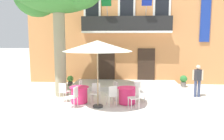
% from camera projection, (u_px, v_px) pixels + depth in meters
% --- Properties ---
extents(ground_plane, '(120.00, 120.00, 0.00)m').
position_uv_depth(ground_plane, '(115.00, 104.00, 10.35)').
color(ground_plane, silver).
extents(building_facade, '(13.00, 5.09, 7.50)m').
position_uv_depth(building_facade, '(127.00, 27.00, 16.72)').
color(building_facade, '#CC844C').
rests_on(building_facade, ground).
extents(entrance_step_platform, '(6.30, 2.44, 0.25)m').
position_uv_depth(entrance_step_platform, '(126.00, 85.00, 14.04)').
color(entrance_step_platform, silver).
rests_on(entrance_step_platform, ground).
extents(cafe_table_near_tree, '(0.86, 0.86, 0.76)m').
position_uv_depth(cafe_table_near_tree, '(127.00, 96.00, 10.34)').
color(cafe_table_near_tree, '#E52D66').
rests_on(cafe_table_near_tree, ground).
extents(cafe_chair_near_tree_0, '(0.55, 0.55, 0.91)m').
position_uv_depth(cafe_chair_near_tree_0, '(118.00, 89.00, 10.95)').
color(cafe_chair_near_tree_0, silver).
rests_on(cafe_chair_near_tree_0, ground).
extents(cafe_chair_near_tree_1, '(0.53, 0.53, 0.91)m').
position_uv_depth(cafe_chair_near_tree_1, '(112.00, 94.00, 9.99)').
color(cafe_chair_near_tree_1, silver).
rests_on(cafe_chair_near_tree_1, ground).
extents(cafe_chair_near_tree_2, '(0.52, 0.52, 0.91)m').
position_uv_depth(cafe_chair_near_tree_2, '(135.00, 96.00, 9.64)').
color(cafe_chair_near_tree_2, silver).
rests_on(cafe_chair_near_tree_2, ground).
extents(cafe_chair_near_tree_3, '(0.56, 0.56, 0.91)m').
position_uv_depth(cafe_chair_near_tree_3, '(139.00, 90.00, 10.80)').
color(cafe_chair_near_tree_3, silver).
rests_on(cafe_chair_near_tree_3, ground).
extents(cafe_table_middle, '(0.86, 0.86, 0.76)m').
position_uv_depth(cafe_table_middle, '(79.00, 95.00, 10.50)').
color(cafe_table_middle, '#E52D66').
rests_on(cafe_table_middle, ground).
extents(cafe_chair_middle_0, '(0.47, 0.47, 0.91)m').
position_uv_depth(cafe_chair_middle_0, '(74.00, 96.00, 9.74)').
color(cafe_chair_middle_0, silver).
rests_on(cafe_chair_middle_0, ground).
extents(cafe_chair_middle_1, '(0.41, 0.41, 0.91)m').
position_uv_depth(cafe_chair_middle_1, '(96.00, 92.00, 10.48)').
color(cafe_chair_middle_1, silver).
rests_on(cafe_chair_middle_1, ground).
extents(cafe_chair_middle_2, '(0.44, 0.44, 0.91)m').
position_uv_depth(cafe_chair_middle_2, '(83.00, 88.00, 11.22)').
color(cafe_chair_middle_2, silver).
rests_on(cafe_chair_middle_2, ground).
extents(cafe_chair_middle_3, '(0.48, 0.48, 0.91)m').
position_uv_depth(cafe_chair_middle_3, '(64.00, 91.00, 10.64)').
color(cafe_chair_middle_3, silver).
rests_on(cafe_chair_middle_3, ground).
extents(cafe_umbrella, '(2.90, 2.90, 2.85)m').
position_uv_depth(cafe_umbrella, '(97.00, 46.00, 9.59)').
color(cafe_umbrella, '#997A56').
rests_on(cafe_umbrella, ground).
extents(ground_planter_left, '(0.39, 0.39, 0.61)m').
position_uv_depth(ground_planter_left, '(70.00, 80.00, 14.56)').
color(ground_planter_left, '#47423D').
rests_on(ground_planter_left, ground).
extents(ground_planter_right, '(0.44, 0.44, 0.72)m').
position_uv_depth(ground_planter_right, '(184.00, 81.00, 14.00)').
color(ground_planter_right, slate).
rests_on(ground_planter_right, ground).
extents(pedestrian_near_entrance, '(0.53, 0.35, 1.63)m').
position_uv_depth(pedestrian_near_entrance, '(198.00, 79.00, 11.57)').
color(pedestrian_near_entrance, '#384260').
rests_on(pedestrian_near_entrance, ground).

